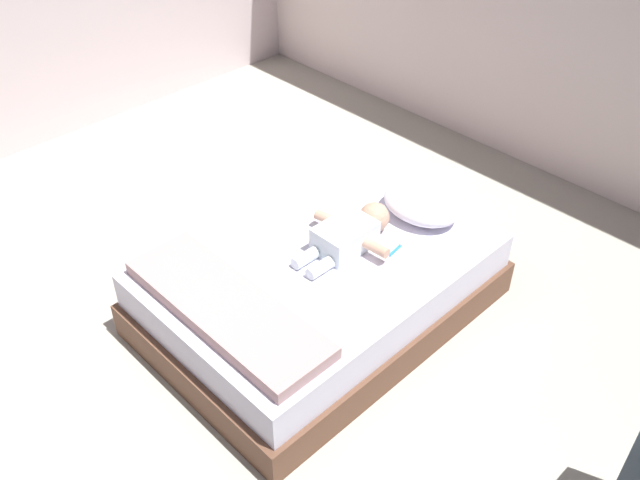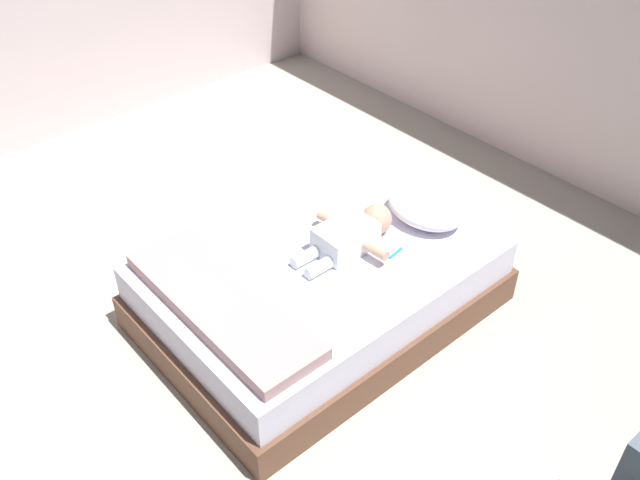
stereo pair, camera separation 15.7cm
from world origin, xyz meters
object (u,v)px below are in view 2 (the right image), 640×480
(bed, at_px, (320,285))
(pillow, at_px, (426,206))
(baby, at_px, (352,234))
(toothbrush, at_px, (397,252))

(bed, relative_size, pillow, 3.90)
(baby, bearing_deg, pillow, 79.08)
(pillow, relative_size, baby, 0.75)
(pillow, xyz_separation_m, baby, (-0.09, -0.47, -0.01))
(pillow, bearing_deg, toothbrush, -71.43)
(bed, relative_size, baby, 2.92)
(bed, xyz_separation_m, toothbrush, (0.25, 0.31, 0.22))
(pillow, height_order, baby, baby)
(baby, xyz_separation_m, toothbrush, (0.20, 0.13, -0.06))
(toothbrush, bearing_deg, baby, -146.91)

